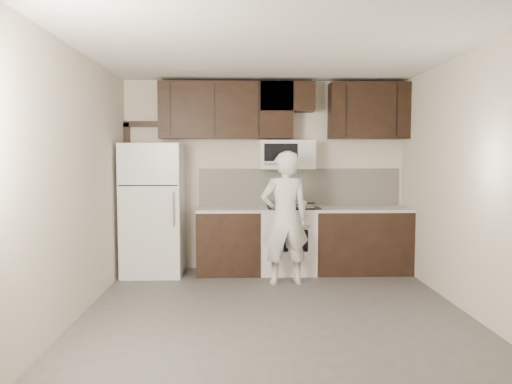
{
  "coord_description": "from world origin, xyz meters",
  "views": [
    {
      "loc": [
        -0.35,
        -4.94,
        1.64
      ],
      "look_at": [
        -0.17,
        0.9,
        1.21
      ],
      "focal_mm": 35.0,
      "sensor_mm": 36.0,
      "label": 1
    }
  ],
  "objects_px": {
    "microwave": "(287,155)",
    "refrigerator": "(153,209)",
    "person": "(285,218)",
    "stove": "(287,240)"
  },
  "relations": [
    {
      "from": "microwave",
      "to": "refrigerator",
      "type": "distance_m",
      "value": 2.0
    },
    {
      "from": "person",
      "to": "microwave",
      "type": "bearing_deg",
      "value": -105.34
    },
    {
      "from": "refrigerator",
      "to": "microwave",
      "type": "bearing_deg",
      "value": 5.15
    },
    {
      "from": "stove",
      "to": "refrigerator",
      "type": "bearing_deg",
      "value": -178.49
    },
    {
      "from": "stove",
      "to": "refrigerator",
      "type": "xyz_separation_m",
      "value": [
        -1.85,
        -0.05,
        0.44
      ]
    },
    {
      "from": "refrigerator",
      "to": "person",
      "type": "relative_size",
      "value": 1.06
    },
    {
      "from": "stove",
      "to": "microwave",
      "type": "height_order",
      "value": "microwave"
    },
    {
      "from": "microwave",
      "to": "stove",
      "type": "bearing_deg",
      "value": -89.9
    },
    {
      "from": "stove",
      "to": "microwave",
      "type": "xyz_separation_m",
      "value": [
        -0.0,
        0.12,
        1.19
      ]
    },
    {
      "from": "stove",
      "to": "refrigerator",
      "type": "height_order",
      "value": "refrigerator"
    }
  ]
}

